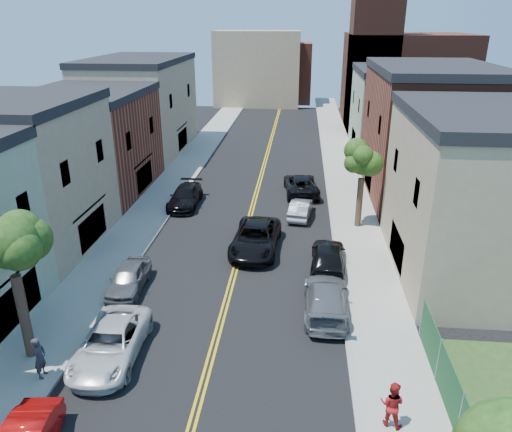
% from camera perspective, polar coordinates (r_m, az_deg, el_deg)
% --- Properties ---
extents(sidewalk_left, '(3.20, 100.00, 0.15)m').
position_cam_1_polar(sidewalk_left, '(46.35, -9.37, 4.43)').
color(sidewalk_left, gray).
rests_on(sidewalk_left, ground).
extents(sidewalk_right, '(3.20, 100.00, 0.15)m').
position_cam_1_polar(sidewalk_right, '(45.10, 10.51, 3.85)').
color(sidewalk_right, gray).
rests_on(sidewalk_right, ground).
extents(curb_left, '(0.30, 100.00, 0.15)m').
position_cam_1_polar(curb_left, '(45.95, -7.25, 4.39)').
color(curb_left, gray).
rests_on(curb_left, ground).
extents(curb_right, '(0.30, 100.00, 0.15)m').
position_cam_1_polar(curb_right, '(44.97, 8.29, 3.94)').
color(curb_right, gray).
rests_on(curb_right, ground).
extents(bldg_left_tan_near, '(9.00, 10.00, 9.00)m').
position_cam_1_polar(bldg_left_tan_near, '(34.17, -26.08, 3.77)').
color(bldg_left_tan_near, '#998466').
rests_on(bldg_left_tan_near, ground).
extents(bldg_left_brick, '(9.00, 12.00, 8.00)m').
position_cam_1_polar(bldg_left_brick, '(43.67, -18.83, 7.79)').
color(bldg_left_brick, brown).
rests_on(bldg_left_brick, ground).
extents(bldg_left_tan_far, '(9.00, 16.00, 9.50)m').
position_cam_1_polar(bldg_left_tan_far, '(56.32, -13.30, 12.18)').
color(bldg_left_tan_far, '#998466').
rests_on(bldg_left_tan_far, ground).
extents(bldg_right_tan, '(9.00, 12.00, 9.00)m').
position_cam_1_polar(bldg_right_tan, '(30.16, 25.12, 1.69)').
color(bldg_right_tan, '#998466').
rests_on(bldg_right_tan, ground).
extents(bldg_right_brick, '(9.00, 14.00, 10.00)m').
position_cam_1_polar(bldg_right_brick, '(42.94, 19.41, 8.87)').
color(bldg_right_brick, brown).
rests_on(bldg_right_brick, ground).
extents(bldg_right_palegrn, '(9.00, 12.00, 8.50)m').
position_cam_1_polar(bldg_right_palegrn, '(56.50, 16.14, 11.42)').
color(bldg_right_palegrn, gray).
rests_on(bldg_right_palegrn, ground).
extents(church, '(16.20, 14.20, 22.60)m').
position_cam_1_polar(church, '(71.22, 16.21, 15.93)').
color(church, '#4C2319').
rests_on(church, ground).
extents(backdrop_left, '(14.00, 8.00, 12.00)m').
position_cam_1_polar(backdrop_left, '(85.40, 0.18, 16.83)').
color(backdrop_left, '#998466').
rests_on(backdrop_left, ground).
extents(backdrop_center, '(10.00, 8.00, 10.00)m').
position_cam_1_polar(backdrop_center, '(89.21, 3.09, 16.38)').
color(backdrop_center, brown).
rests_on(backdrop_center, ground).
extents(tree_left_mid, '(5.20, 5.20, 9.29)m').
position_cam_1_polar(tree_left_mid, '(21.59, -27.33, -0.46)').
color(tree_left_mid, '#3E2D1F').
rests_on(tree_left_mid, sidewalk_left).
extents(tree_right_far, '(4.40, 4.40, 8.03)m').
position_cam_1_polar(tree_right_far, '(33.98, 12.52, 7.65)').
color(tree_right_far, '#3E2D1F').
rests_on(tree_right_far, sidewalk_right).
extents(white_pickup, '(2.68, 5.53, 1.52)m').
position_cam_1_polar(white_pickup, '(22.96, -16.61, -14.06)').
color(white_pickup, silver).
rests_on(white_pickup, ground).
extents(grey_car_left, '(1.88, 4.35, 1.46)m').
position_cam_1_polar(grey_car_left, '(27.84, -14.64, -7.03)').
color(grey_car_left, '#505357').
rests_on(grey_car_left, ground).
extents(black_car_left, '(2.19, 5.32, 1.54)m').
position_cam_1_polar(black_car_left, '(39.21, -8.26, 2.26)').
color(black_car_left, black).
rests_on(black_car_left, ground).
extents(grey_car_right, '(2.30, 5.48, 1.58)m').
position_cam_1_polar(grey_car_right, '(25.29, 8.18, -9.51)').
color(grey_car_right, '#5C5E63').
rests_on(grey_car_right, ground).
extents(black_car_right, '(2.25, 5.06, 1.69)m').
position_cam_1_polar(black_car_right, '(29.32, 8.43, -4.70)').
color(black_car_right, black).
rests_on(black_car_right, ground).
extents(silver_car_right, '(1.94, 4.23, 1.34)m').
position_cam_1_polar(silver_car_right, '(36.75, 5.22, 0.86)').
color(silver_car_right, '#94979B').
rests_on(silver_car_right, ground).
extents(dark_car_right_far, '(3.29, 6.04, 1.61)m').
position_cam_1_polar(dark_car_right_far, '(41.73, 5.29, 3.68)').
color(dark_car_right_far, black).
rests_on(dark_car_right_far, ground).
extents(black_suv_lane, '(3.14, 6.28, 1.71)m').
position_cam_1_polar(black_suv_lane, '(31.32, -0.05, -2.60)').
color(black_suv_lane, black).
rests_on(black_suv_lane, ground).
extents(pedestrian_left, '(0.48, 0.70, 1.85)m').
position_cam_1_polar(pedestrian_left, '(22.59, -23.94, -14.88)').
color(pedestrian_left, '#2A2A32').
rests_on(pedestrian_left, sidewalk_left).
extents(pedestrian_right, '(1.09, 0.98, 1.85)m').
position_cam_1_polar(pedestrian_right, '(19.45, 15.59, -20.40)').
color(pedestrian_right, maroon).
rests_on(pedestrian_right, sidewalk_right).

